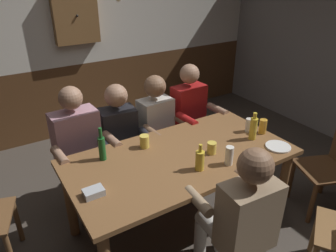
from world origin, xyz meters
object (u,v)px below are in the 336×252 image
object	(u,v)px
condiment_caddy	(94,192)
pint_glass_3	(229,156)
person_2	(160,126)
person_3	(193,116)
plate_0	(278,147)
bottle_1	(253,128)
person_0	(80,146)
person_1	(121,138)
bottle_2	(102,147)
pint_glass_0	(212,148)
pint_glass_4	(144,141)
pint_glass_1	(263,126)
person_4	(240,214)
wall_dart_cabinet	(75,15)
pint_glass_2	(249,125)
dining_table	(180,165)
chair_empty_far_end	(332,166)
bottle_0	(200,160)

from	to	relation	value
condiment_caddy	pint_glass_3	world-z (taller)	pint_glass_3
person_2	person_3	size ratio (longest dim) A/B	0.96
person_2	plate_0	world-z (taller)	person_2
person_2	bottle_1	size ratio (longest dim) A/B	4.63
person_0	person_1	xyz separation A→B (m)	(0.41, -0.02, -0.03)
bottle_2	pint_glass_0	size ratio (longest dim) A/B	2.80
condiment_caddy	pint_glass_3	xyz separation A→B (m)	(1.05, -0.20, 0.05)
pint_glass_0	condiment_caddy	bearing A→B (deg)	-179.87
bottle_1	bottle_2	world-z (taller)	bottle_2
pint_glass_4	pint_glass_3	bearing A→B (deg)	-52.94
person_2	bottle_2	size ratio (longest dim) A/B	4.19
pint_glass_0	pint_glass_1	xyz separation A→B (m)	(0.64, 0.03, 0.02)
person_3	person_4	xyz separation A→B (m)	(-0.64, -1.43, -0.00)
person_2	wall_dart_cabinet	world-z (taller)	wall_dart_cabinet
person_4	condiment_caddy	distance (m)	1.02
pint_glass_1	pint_glass_2	size ratio (longest dim) A/B	1.04
pint_glass_3	bottle_2	bearing A→B (deg)	144.04
dining_table	chair_empty_far_end	bearing A→B (deg)	-21.54
bottle_1	pint_glass_4	size ratio (longest dim) A/B	2.29
person_4	pint_glass_0	world-z (taller)	person_4
bottle_2	pint_glass_0	distance (m)	0.91
person_0	pint_glass_1	bearing A→B (deg)	148.49
bottle_0	bottle_2	size ratio (longest dim) A/B	0.77
person_4	bottle_1	size ratio (longest dim) A/B	4.71
pint_glass_2	pint_glass_3	world-z (taller)	pint_glass_3
wall_dart_cabinet	pint_glass_1	bearing A→B (deg)	-68.21
chair_empty_far_end	bottle_2	distance (m)	2.16
dining_table	plate_0	distance (m)	0.87
bottle_1	pint_glass_4	xyz separation A→B (m)	(-0.91, 0.39, -0.05)
pint_glass_2	bottle_2	bearing A→B (deg)	168.65
person_1	person_3	xyz separation A→B (m)	(0.87, -0.01, 0.02)
person_2	chair_empty_far_end	world-z (taller)	person_2
condiment_caddy	dining_table	bearing A→B (deg)	8.05
person_2	pint_glass_1	world-z (taller)	person_2
person_3	plate_0	bearing A→B (deg)	94.40
plate_0	person_2	bearing A→B (deg)	118.36
dining_table	condiment_caddy	distance (m)	0.82
dining_table	pint_glass_1	world-z (taller)	pint_glass_1
person_1	bottle_1	bearing A→B (deg)	145.90
chair_empty_far_end	plate_0	distance (m)	0.69
bottle_2	wall_dart_cabinet	size ratio (longest dim) A/B	0.41
wall_dart_cabinet	person_0	bearing A→B (deg)	-110.29
bottle_1	pint_glass_1	size ratio (longest dim) A/B	1.88
pint_glass_1	person_3	bearing A→B (deg)	106.11
bottle_1	pint_glass_3	distance (m)	0.50
pint_glass_1	pint_glass_4	size ratio (longest dim) A/B	1.22
person_1	person_4	world-z (taller)	person_4
person_1	dining_table	bearing A→B (deg)	114.77
bottle_0	bottle_2	world-z (taller)	bottle_2
bottle_0	bottle_1	size ratio (longest dim) A/B	0.85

